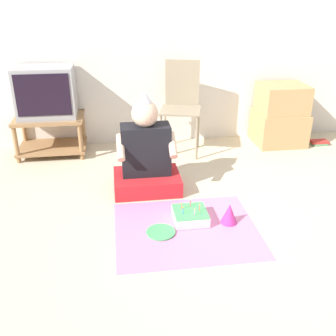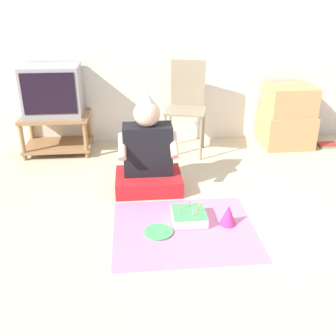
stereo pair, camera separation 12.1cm
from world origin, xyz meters
TOP-DOWN VIEW (x-y plane):
  - ground_plane at (0.00, 0.00)m, footprint 16.00×16.00m
  - wall_back at (0.00, 2.16)m, footprint 6.40×0.06m
  - tv_stand at (-1.63, 1.89)m, footprint 0.70×0.48m
  - tv at (-1.63, 1.91)m, footprint 0.58×0.39m
  - folding_chair at (-0.26, 1.82)m, footprint 0.49×0.47m
  - cardboard_box_stack at (0.87, 1.86)m, footprint 0.53×0.48m
  - book_pile at (1.31, 1.74)m, footprint 0.20×0.13m
  - person_seated at (-0.71, 0.96)m, footprint 0.57×0.43m
  - party_cloth at (-0.48, 0.26)m, footprint 1.04×0.87m
  - birthday_cake at (-0.43, 0.38)m, footprint 0.25×0.25m
  - party_hat_blue at (-0.15, 0.31)m, footprint 0.12×0.12m
  - paper_plate at (-0.67, 0.24)m, footprint 0.21×0.21m

SIDE VIEW (x-z plane):
  - ground_plane at x=0.00m, z-range 0.00..0.00m
  - party_cloth at x=-0.48m, z-range 0.00..0.01m
  - paper_plate at x=-0.67m, z-range 0.01..0.02m
  - book_pile at x=1.31m, z-range 0.00..0.05m
  - birthday_cake at x=-0.43m, z-range -0.02..0.12m
  - party_hat_blue at x=-0.15m, z-range 0.01..0.16m
  - tv_stand at x=-1.63m, z-range 0.04..0.45m
  - person_seated at x=-0.71m, z-range -0.14..0.73m
  - cardboard_box_stack at x=0.87m, z-range -0.01..0.65m
  - folding_chair at x=-0.26m, z-range 0.07..1.02m
  - tv at x=-1.63m, z-range 0.41..0.91m
  - wall_back at x=0.00m, z-range 0.00..2.55m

